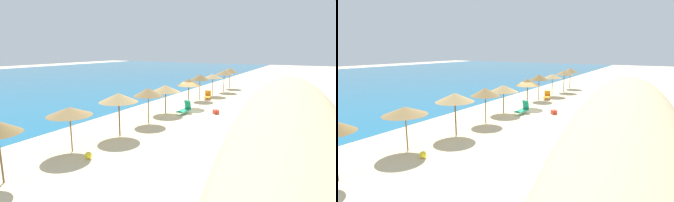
% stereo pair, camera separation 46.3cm
% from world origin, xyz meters
% --- Properties ---
extents(ground_plane, '(160.00, 160.00, 0.00)m').
position_xyz_m(ground_plane, '(0.00, 0.00, 0.00)').
color(ground_plane, beige).
extents(dune_ridge, '(42.96, 10.01, 2.82)m').
position_xyz_m(dune_ridge, '(-2.20, -8.81, 1.41)').
color(dune_ridge, '#C9B586').
rests_on(dune_ridge, ground_plane).
extents(beach_umbrella_1, '(2.46, 2.46, 2.53)m').
position_xyz_m(beach_umbrella_1, '(-12.38, 1.27, 2.30)').
color(beach_umbrella_1, brown).
rests_on(beach_umbrella_1, ground_plane).
extents(beach_umbrella_2, '(2.56, 2.56, 2.84)m').
position_xyz_m(beach_umbrella_2, '(-8.88, 0.77, 2.54)').
color(beach_umbrella_2, brown).
rests_on(beach_umbrella_2, ground_plane).
extents(beach_umbrella_3, '(2.28, 2.28, 2.73)m').
position_xyz_m(beach_umbrella_3, '(-5.42, 0.80, 2.42)').
color(beach_umbrella_3, brown).
rests_on(beach_umbrella_3, ground_plane).
extents(beach_umbrella_4, '(2.58, 2.58, 2.53)m').
position_xyz_m(beach_umbrella_4, '(-2.00, 1.28, 2.22)').
color(beach_umbrella_4, brown).
rests_on(beach_umbrella_4, ground_plane).
extents(beach_umbrella_5, '(2.35, 2.35, 2.79)m').
position_xyz_m(beach_umbrella_5, '(1.39, 0.61, 2.45)').
color(beach_umbrella_5, brown).
rests_on(beach_umbrella_5, ground_plane).
extents(beach_umbrella_6, '(2.16, 2.16, 2.88)m').
position_xyz_m(beach_umbrella_6, '(5.31, 1.12, 2.56)').
color(beach_umbrella_6, brown).
rests_on(beach_umbrella_6, ground_plane).
extents(beach_umbrella_7, '(2.32, 2.32, 2.65)m').
position_xyz_m(beach_umbrella_7, '(8.77, 0.88, 2.39)').
color(beach_umbrella_7, brown).
rests_on(beach_umbrella_7, ground_plane).
extents(beach_umbrella_8, '(2.31, 2.31, 2.88)m').
position_xyz_m(beach_umbrella_8, '(12.27, 0.60, 2.57)').
color(beach_umbrella_8, brown).
rests_on(beach_umbrella_8, ground_plane).
extents(beach_umbrella_9, '(2.25, 2.25, 2.97)m').
position_xyz_m(beach_umbrella_9, '(15.89, 0.91, 2.62)').
color(beach_umbrella_9, brown).
rests_on(beach_umbrella_9, ground_plane).
extents(lounge_chair_0, '(1.61, 0.80, 1.13)m').
position_xyz_m(lounge_chair_0, '(-1.30, -0.30, 0.42)').
color(lounge_chair_0, '#199972').
rests_on(lounge_chair_0, ground_plane).
extents(lounge_chair_1, '(1.75, 1.13, 0.90)m').
position_xyz_m(lounge_chair_1, '(6.35, 0.55, 0.36)').
color(lounge_chair_1, orange).
rests_on(lounge_chair_1, ground_plane).
extents(beach_ball, '(0.38, 0.38, 0.38)m').
position_xyz_m(beach_ball, '(-12.70, -0.31, 0.19)').
color(beach_ball, yellow).
rests_on(beach_ball, ground_plane).
extents(cooler_box, '(0.60, 0.61, 0.37)m').
position_xyz_m(cooler_box, '(-0.05, -2.74, 0.18)').
color(cooler_box, red).
rests_on(cooler_box, ground_plane).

